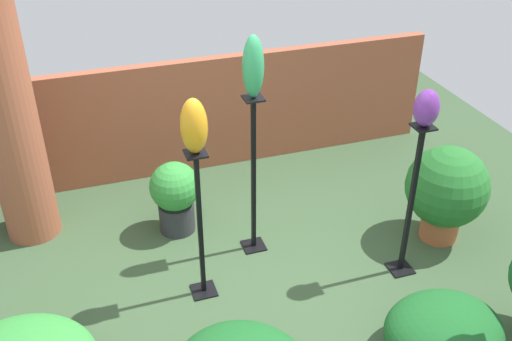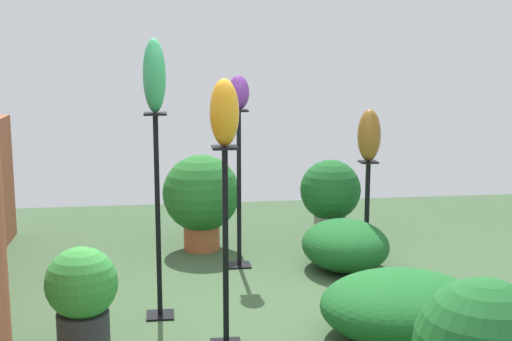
% 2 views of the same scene
% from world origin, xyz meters
% --- Properties ---
extents(ground_plane, '(8.00, 8.00, 0.00)m').
position_xyz_m(ground_plane, '(0.00, 0.00, 0.00)').
color(ground_plane, '#385133').
extents(brick_wall_back, '(5.60, 0.12, 1.26)m').
position_xyz_m(brick_wall_back, '(0.00, 2.33, 0.63)').
color(brick_wall_back, '#9E5138').
rests_on(brick_wall_back, ground).
extents(brick_pillar, '(0.48, 0.48, 2.26)m').
position_xyz_m(brick_pillar, '(-1.63, 1.66, 1.13)').
color(brick_pillar, '#9E5138').
rests_on(brick_pillar, ground).
extents(pedestal_violet, '(0.20, 0.20, 1.41)m').
position_xyz_m(pedestal_violet, '(1.39, 0.07, 0.65)').
color(pedestal_violet, black).
rests_on(pedestal_violet, ground).
extents(pedestal_jade, '(0.20, 0.20, 1.50)m').
position_xyz_m(pedestal_jade, '(0.27, 0.77, 0.69)').
color(pedestal_jade, black).
rests_on(pedestal_jade, ground).
extents(pedestal_amber, '(0.20, 0.20, 1.33)m').
position_xyz_m(pedestal_amber, '(-0.31, 0.34, 0.61)').
color(pedestal_amber, black).
rests_on(pedestal_amber, ground).
extents(art_vase_violet, '(0.20, 0.19, 0.30)m').
position_xyz_m(art_vase_violet, '(1.39, 0.07, 1.56)').
color(art_vase_violet, '#6B2D8C').
rests_on(art_vase_violet, pedestal_violet).
extents(art_vase_jade, '(0.17, 0.16, 0.51)m').
position_xyz_m(art_vase_jade, '(0.27, 0.77, 1.75)').
color(art_vase_jade, '#2D9356').
rests_on(art_vase_jade, pedestal_jade).
extents(art_vase_amber, '(0.20, 0.19, 0.43)m').
position_xyz_m(art_vase_amber, '(-0.31, 0.34, 1.55)').
color(art_vase_amber, orange).
rests_on(art_vase_amber, pedestal_amber).
extents(potted_plant_mid_right, '(0.74, 0.74, 0.93)m').
position_xyz_m(potted_plant_mid_right, '(1.96, 0.37, 0.53)').
color(potted_plant_mid_right, '#B25B38').
rests_on(potted_plant_mid_right, ground).
extents(potted_plant_walkway_edge, '(0.46, 0.46, 0.71)m').
position_xyz_m(potted_plant_walkway_edge, '(-0.33, 1.26, 0.40)').
color(potted_plant_walkway_edge, '#2D2D33').
rests_on(potted_plant_walkway_edge, ground).
extents(foliage_bed_east, '(0.89, 0.77, 0.44)m').
position_xyz_m(foliage_bed_east, '(1.19, -0.85, 0.22)').
color(foliage_bed_east, '#195923').
rests_on(foliage_bed_east, ground).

